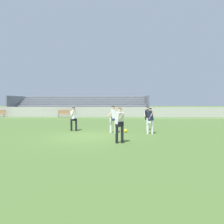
{
  "coord_description": "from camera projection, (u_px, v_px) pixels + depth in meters",
  "views": [
    {
      "loc": [
        1.95,
        -11.4,
        2.0
      ],
      "look_at": [
        1.33,
        3.57,
        1.22
      ],
      "focal_mm": 32.47,
      "sensor_mm": 36.0,
      "label": 1
    }
  ],
  "objects": [
    {
      "name": "ground_plane",
      "position": [
        86.0,
        136.0,
        11.56
      ],
      "size": [
        160.0,
        160.0,
        0.0
      ],
      "primitive_type": "plane",
      "color": "#4C6B30"
    },
    {
      "name": "field_line_sideline",
      "position": [
        104.0,
        118.0,
        24.45
      ],
      "size": [
        44.0,
        0.12,
        0.01
      ],
      "primitive_type": "cube",
      "color": "white",
      "rests_on": "ground"
    },
    {
      "name": "sideline_wall",
      "position": [
        105.0,
        112.0,
        26.11
      ],
      "size": [
        48.0,
        0.16,
        1.29
      ],
      "primitive_type": "cube",
      "color": "#BCB7AD",
      "rests_on": "ground"
    },
    {
      "name": "bleacher_stand",
      "position": [
        81.0,
        105.0,
        30.1
      ],
      "size": [
        19.58,
        5.78,
        3.38
      ],
      "color": "#B2B2B7",
      "rests_on": "ground"
    },
    {
      "name": "bench_far_right",
      "position": [
        65.0,
        113.0,
        25.53
      ],
      "size": [
        1.8,
        0.4,
        0.9
      ],
      "color": "#99754C",
      "rests_on": "ground"
    },
    {
      "name": "player_white_overlapping",
      "position": [
        113.0,
        117.0,
        12.8
      ],
      "size": [
        0.68,
        0.46,
        1.72
      ],
      "color": "white",
      "rests_on": "ground"
    },
    {
      "name": "player_dark_wide_right",
      "position": [
        150.0,
        118.0,
        12.43
      ],
      "size": [
        0.47,
        0.62,
        1.61
      ],
      "color": "white",
      "rests_on": "ground"
    },
    {
      "name": "player_white_pressing_high",
      "position": [
        119.0,
        122.0,
        9.66
      ],
      "size": [
        0.49,
        0.7,
        1.72
      ],
      "color": "black",
      "rests_on": "ground"
    },
    {
      "name": "player_dark_trailing_run",
      "position": [
        148.0,
        116.0,
        14.07
      ],
      "size": [
        0.53,
        0.47,
        1.64
      ],
      "color": "white",
      "rests_on": "ground"
    },
    {
      "name": "player_white_wide_left",
      "position": [
        74.0,
        117.0,
        13.71
      ],
      "size": [
        0.46,
        0.59,
        1.62
      ],
      "color": "black",
      "rests_on": "ground"
    },
    {
      "name": "soccer_ball",
      "position": [
        126.0,
        131.0,
        13.08
      ],
      "size": [
        0.22,
        0.22,
        0.22
      ],
      "primitive_type": "sphere",
      "color": "yellow",
      "rests_on": "ground"
    }
  ]
}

